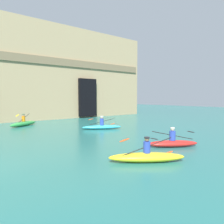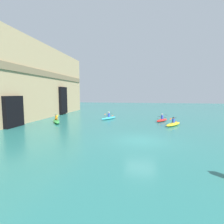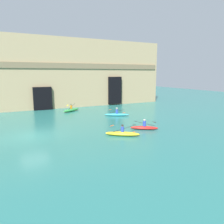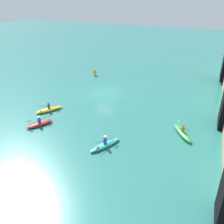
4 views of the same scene
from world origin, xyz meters
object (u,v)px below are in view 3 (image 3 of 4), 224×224
(kayak_green, at_px, (71,110))
(kayak_yellow, at_px, (122,133))
(kayak_cyan, at_px, (117,114))
(kayak_red, at_px, (144,127))

(kayak_green, distance_m, kayak_yellow, 14.99)
(kayak_cyan, distance_m, kayak_yellow, 9.66)
(kayak_red, bearing_deg, kayak_cyan, -64.10)
(kayak_cyan, height_order, kayak_yellow, kayak_cyan)
(kayak_green, relative_size, kayak_yellow, 1.06)
(kayak_cyan, bearing_deg, kayak_red, 111.49)
(kayak_cyan, bearing_deg, kayak_green, -25.57)
(kayak_green, bearing_deg, kayak_red, 71.39)
(kayak_yellow, height_order, kayak_red, kayak_red)
(kayak_cyan, relative_size, kayak_green, 1.02)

